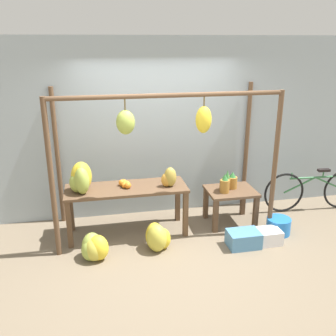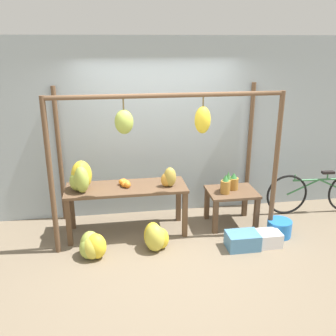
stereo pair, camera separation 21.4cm
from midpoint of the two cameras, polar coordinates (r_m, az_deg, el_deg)
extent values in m
plane|color=#756651|center=(5.17, -0.29, -12.93)|extent=(20.00, 20.00, 0.00)
cube|color=#99A8B2|center=(5.93, -2.97, 5.94)|extent=(8.00, 0.08, 2.80)
cylinder|color=brown|center=(4.95, -18.51, -1.88)|extent=(0.07, 0.07, 2.11)
cylinder|color=brown|center=(5.45, 14.89, 0.36)|extent=(0.07, 0.07, 2.11)
cylinder|color=brown|center=(5.91, -17.48, 1.55)|extent=(0.07, 0.07, 2.11)
cylinder|color=brown|center=(6.33, 10.93, 3.22)|extent=(0.07, 0.07, 2.11)
cylinder|color=brown|center=(4.74, -1.06, 11.00)|extent=(3.03, 0.06, 0.06)
cylinder|color=brown|center=(4.68, -7.91, 9.55)|extent=(0.02, 0.02, 0.13)
ellipsoid|color=#9EB247|center=(4.72, -7.79, 6.92)|extent=(0.24, 0.21, 0.31)
cylinder|color=brown|center=(4.85, 4.25, 10.08)|extent=(0.02, 0.02, 0.12)
ellipsoid|color=yellow|center=(4.89, 4.19, 7.36)|extent=(0.21, 0.19, 0.35)
cube|color=brown|center=(5.42, -7.49, -3.13)|extent=(1.73, 0.61, 0.04)
cube|color=brown|center=(5.35, -15.94, -8.33)|extent=(0.07, 0.07, 0.69)
cube|color=brown|center=(5.44, 1.55, -7.07)|extent=(0.07, 0.07, 0.69)
cube|color=brown|center=(5.81, -15.62, -6.04)|extent=(0.07, 0.07, 0.69)
cube|color=brown|center=(5.90, 0.43, -4.93)|extent=(0.07, 0.07, 0.69)
cube|color=brown|center=(5.81, 8.53, -3.48)|extent=(0.74, 0.60, 0.04)
cube|color=brown|center=(5.61, 6.17, -7.33)|extent=(0.07, 0.07, 0.52)
cube|color=brown|center=(5.82, 12.18, -6.66)|extent=(0.07, 0.07, 0.52)
cube|color=brown|center=(6.04, 4.76, -5.30)|extent=(0.07, 0.07, 0.52)
cube|color=brown|center=(6.24, 10.40, -4.76)|extent=(0.07, 0.07, 0.52)
ellipsoid|color=yellow|center=(5.30, -14.21, -1.46)|extent=(0.22, 0.24, 0.41)
ellipsoid|color=yellow|center=(5.34, -14.19, -1.27)|extent=(0.40, 0.40, 0.42)
ellipsoid|color=#9EB247|center=(5.32, -14.76, -2.18)|extent=(0.24, 0.23, 0.28)
ellipsoid|color=#9EB247|center=(5.23, -14.14, -1.95)|extent=(0.28, 0.29, 0.38)
sphere|color=orange|center=(5.46, -8.18, -2.24)|extent=(0.09, 0.09, 0.09)
sphere|color=orange|center=(5.35, -7.30, -2.64)|extent=(0.10, 0.10, 0.10)
sphere|color=orange|center=(5.40, -7.73, -2.50)|extent=(0.09, 0.09, 0.09)
sphere|color=orange|center=(5.38, -7.81, -2.63)|extent=(0.08, 0.08, 0.08)
sphere|color=orange|center=(5.44, -7.94, -2.43)|extent=(0.07, 0.07, 0.07)
sphere|color=orange|center=(5.48, -7.89, -2.15)|extent=(0.09, 0.09, 0.09)
sphere|color=orange|center=(5.41, -7.45, -2.48)|extent=(0.08, 0.08, 0.08)
sphere|color=orange|center=(5.45, -7.80, -2.31)|extent=(0.09, 0.09, 0.09)
sphere|color=orange|center=(5.47, -7.89, -2.25)|extent=(0.08, 0.08, 0.08)
sphere|color=orange|center=(5.40, -7.47, -2.43)|extent=(0.10, 0.10, 0.10)
cylinder|color=#A3702D|center=(5.76, 7.58, -2.56)|extent=(0.11, 0.11, 0.16)
cone|color=#428442|center=(5.71, 7.64, -1.32)|extent=(0.08, 0.08, 0.10)
cylinder|color=olive|center=(5.72, 7.40, -2.69)|extent=(0.12, 0.12, 0.16)
cone|color=#428442|center=(5.67, 7.46, -1.50)|extent=(0.08, 0.08, 0.09)
cylinder|color=#A3702D|center=(5.65, 7.56, -2.78)|extent=(0.14, 0.14, 0.20)
cone|color=#337538|center=(5.60, 7.63, -1.43)|extent=(0.10, 0.10, 0.08)
cylinder|color=#B27F38|center=(5.79, 7.93, -2.42)|extent=(0.11, 0.11, 0.17)
cone|color=#428442|center=(5.73, 8.00, -1.00)|extent=(0.08, 0.08, 0.14)
cylinder|color=#A3702D|center=(5.83, 8.73, -2.23)|extent=(0.15, 0.15, 0.18)
cone|color=#337538|center=(5.78, 8.79, -0.99)|extent=(0.10, 0.10, 0.08)
ellipsoid|color=yellow|center=(5.07, -11.81, -11.81)|extent=(0.38, 0.38, 0.35)
ellipsoid|color=#9EB247|center=(5.14, -12.72, -11.41)|extent=(0.36, 0.37, 0.35)
ellipsoid|color=#9EB247|center=(5.10, -12.98, -12.14)|extent=(0.31, 0.32, 0.28)
ellipsoid|color=gold|center=(5.08, -12.37, -12.00)|extent=(0.26, 0.29, 0.31)
ellipsoid|color=yellow|center=(5.22, -1.94, -10.70)|extent=(0.29, 0.29, 0.30)
ellipsoid|color=yellow|center=(5.20, -3.27, -10.29)|extent=(0.29, 0.32, 0.38)
ellipsoid|color=gold|center=(5.15, -2.95, -10.62)|extent=(0.37, 0.38, 0.39)
cube|color=#4C84B2|center=(5.37, 10.29, -10.59)|extent=(0.44, 0.31, 0.22)
cylinder|color=blue|center=(5.81, 15.45, -8.50)|extent=(0.35, 0.35, 0.24)
torus|color=black|center=(6.44, 16.34, -3.65)|extent=(0.68, 0.07, 0.68)
cylinder|color=#337042|center=(6.59, 20.69, -1.36)|extent=(0.89, 0.08, 0.03)
cylinder|color=#337042|center=(6.76, 22.53, -2.19)|extent=(0.54, 0.06, 0.27)
cylinder|color=#337042|center=(6.51, 18.54, -2.49)|extent=(0.54, 0.06, 0.27)
cylinder|color=#337042|center=(6.64, 21.74, -0.89)|extent=(0.02, 0.02, 0.10)
cube|color=black|center=(6.61, 21.81, -0.31)|extent=(0.20, 0.09, 0.04)
cylinder|color=#337042|center=(6.38, 17.44, -1.15)|extent=(0.02, 0.02, 0.10)
ellipsoid|color=gold|center=(5.36, -1.40, -1.81)|extent=(0.15, 0.13, 0.21)
ellipsoid|color=#B2993D|center=(5.35, -0.81, -1.39)|extent=(0.20, 0.18, 0.29)
cube|color=silver|center=(5.52, 13.67, -10.12)|extent=(0.40, 0.28, 0.20)
camera|label=1|loc=(0.11, -91.14, -0.39)|focal=40.00mm
camera|label=2|loc=(0.11, 88.86, 0.39)|focal=40.00mm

